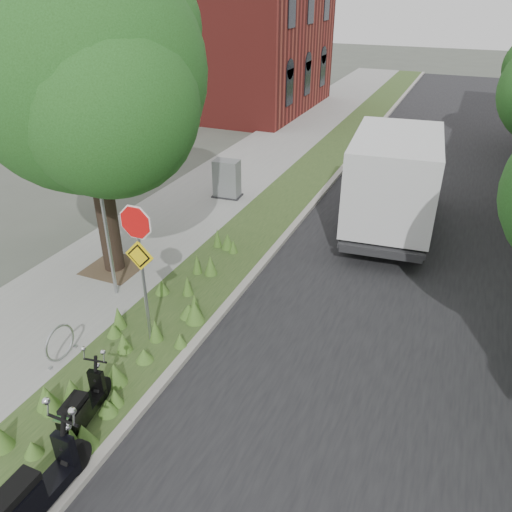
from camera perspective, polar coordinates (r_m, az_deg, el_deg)
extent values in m
plane|color=#4C5147|center=(10.06, -6.97, -13.88)|extent=(120.00, 120.00, 0.00)
cube|color=gray|center=(19.43, -3.42, 8.54)|extent=(3.50, 60.00, 0.12)
cube|color=#28431C|center=(18.43, 4.34, 7.36)|extent=(2.00, 60.00, 0.12)
cube|color=#9E9991|center=(18.16, 7.33, 6.88)|extent=(0.20, 60.00, 0.13)
cube|color=black|center=(17.65, 18.28, 4.74)|extent=(7.00, 60.00, 0.01)
cylinder|color=black|center=(12.86, -17.12, 7.41)|extent=(0.52, 0.52, 4.48)
sphere|color=#204818|center=(12.19, -19.05, 19.35)|extent=(5.40, 5.40, 5.40)
sphere|color=#204818|center=(13.70, -20.35, 17.15)|extent=(4.05, 4.05, 4.05)
sphere|color=#204818|center=(11.09, -16.51, 16.03)|extent=(3.78, 3.78, 3.78)
cube|color=#473828|center=(13.79, -15.80, -1.24)|extent=(1.40, 1.40, 0.01)
cylinder|color=#A5A8AD|center=(11.76, -16.92, 4.16)|extent=(0.08, 0.08, 4.00)
torus|color=#A5A8AD|center=(10.78, -21.51, -9.21)|extent=(0.05, 0.77, 0.77)
cube|color=#A5A8AD|center=(10.81, -22.45, -11.75)|extent=(0.06, 0.06, 0.04)
cube|color=#A5A8AD|center=(11.19, -19.94, -9.69)|extent=(0.06, 0.06, 0.04)
cylinder|color=#A5A8AD|center=(10.14, -12.74, -2.61)|extent=(0.07, 0.07, 3.00)
cylinder|color=red|center=(9.54, -13.65, 3.73)|extent=(0.86, 0.03, 0.86)
cylinder|color=white|center=(9.55, -13.60, 3.77)|extent=(0.94, 0.02, 0.94)
cube|color=yellow|center=(9.85, -13.18, 0.04)|extent=(0.64, 0.03, 0.64)
cube|color=maroon|center=(31.44, -2.46, 23.75)|extent=(9.00, 10.00, 8.00)
cylinder|color=black|center=(9.72, -17.13, -14.30)|extent=(0.17, 0.46, 0.44)
cylinder|color=black|center=(9.12, -20.49, -18.52)|extent=(0.17, 0.46, 0.44)
cube|color=black|center=(9.38, -18.89, -16.45)|extent=(0.45, 1.02, 0.15)
cube|color=black|center=(9.07, -20.09, -16.76)|extent=(0.39, 0.60, 0.34)
cube|color=black|center=(8.94, -20.19, -15.57)|extent=(0.34, 0.55, 0.10)
cylinder|color=black|center=(8.68, -19.85, -20.91)|extent=(0.13, 0.56, 0.55)
cube|color=black|center=(8.39, -23.33, -23.88)|extent=(0.37, 1.23, 0.19)
cube|color=black|center=(8.07, -25.71, -24.43)|extent=(0.39, 0.69, 0.43)
cube|color=black|center=(7.88, -25.87, -22.94)|extent=(0.32, 0.64, 0.13)
cube|color=#262628|center=(15.97, 14.95, 4.84)|extent=(2.69, 5.89, 0.19)
cube|color=#B7BABC|center=(17.73, 15.90, 10.29)|extent=(2.34, 1.71, 1.72)
cube|color=silver|center=(14.94, 15.42, 8.68)|extent=(2.75, 4.30, 2.37)
cube|color=#262628|center=(17.82, -3.29, 6.91)|extent=(1.03, 0.73, 0.04)
cube|color=slate|center=(17.59, -3.35, 8.82)|extent=(0.91, 0.61, 1.31)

